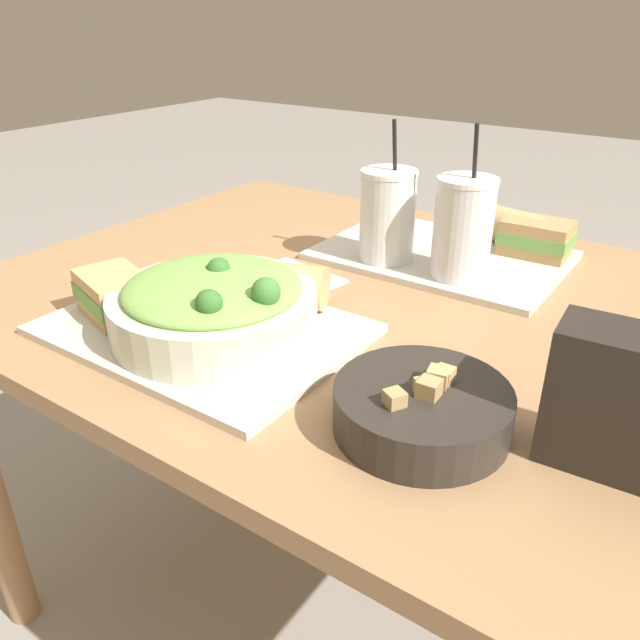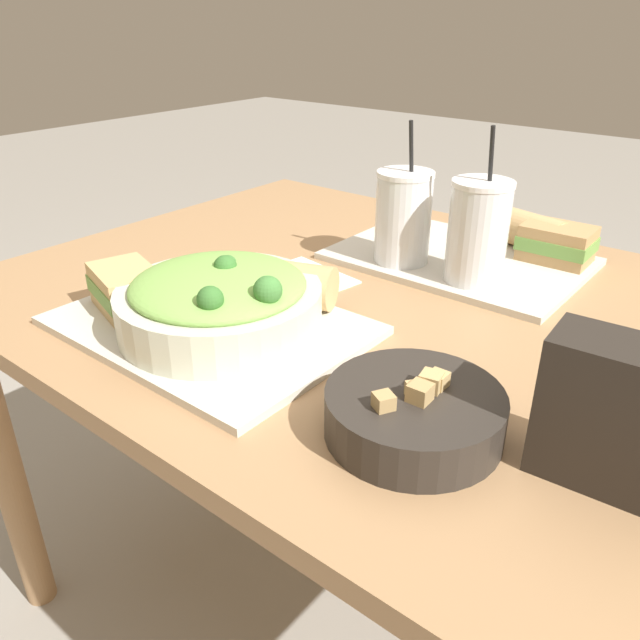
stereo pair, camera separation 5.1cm
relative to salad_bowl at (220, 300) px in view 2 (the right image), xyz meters
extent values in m
plane|color=gray|center=(0.11, 0.25, -0.80)|extent=(12.00, 12.00, 0.00)
cube|color=#A37A51|center=(0.11, 0.25, -0.07)|extent=(1.29, 0.96, 0.03)
cylinder|color=#A37A51|center=(-0.47, -0.17, -0.44)|extent=(0.06, 0.06, 0.71)
cylinder|color=#A37A51|center=(-0.47, 0.67, -0.44)|extent=(0.06, 0.06, 0.71)
cube|color=beige|center=(-0.03, 0.00, -0.05)|extent=(0.43, 0.31, 0.01)
cube|color=beige|center=(0.13, 0.47, -0.05)|extent=(0.43, 0.31, 0.01)
cylinder|color=beige|center=(0.00, 0.00, -0.01)|extent=(0.29, 0.29, 0.06)
ellipsoid|color=#7FB251|center=(0.00, 0.00, 0.02)|extent=(0.24, 0.24, 0.04)
sphere|color=#38702D|center=(-0.01, 0.02, 0.04)|extent=(0.03, 0.03, 0.03)
sphere|color=#427F38|center=(-0.02, 0.04, 0.04)|extent=(0.03, 0.03, 0.03)
sphere|color=#38702D|center=(0.06, -0.07, 0.04)|extent=(0.03, 0.03, 0.03)
sphere|color=#427F38|center=(0.10, 0.00, 0.04)|extent=(0.04, 0.04, 0.04)
cube|color=beige|center=(0.00, 0.03, 0.03)|extent=(0.06, 0.06, 0.01)
cube|color=beige|center=(0.00, -0.05, 0.03)|extent=(0.04, 0.04, 0.01)
cylinder|color=#2D2823|center=(0.33, -0.03, -0.03)|extent=(0.20, 0.20, 0.05)
cylinder|color=#4C2814|center=(0.33, -0.03, -0.01)|extent=(0.18, 0.18, 0.01)
cube|color=tan|center=(0.34, -0.03, 0.00)|extent=(0.03, 0.03, 0.02)
cube|color=tan|center=(0.32, -0.07, 0.00)|extent=(0.03, 0.03, 0.02)
cube|color=tan|center=(0.34, 0.00, 0.00)|extent=(0.02, 0.02, 0.02)
cube|color=tan|center=(0.34, -0.01, 0.00)|extent=(0.03, 0.03, 0.02)
cube|color=tan|center=(0.34, -0.03, 0.01)|extent=(0.02, 0.02, 0.02)
cube|color=tan|center=(-0.16, -0.04, -0.03)|extent=(0.13, 0.11, 0.02)
cube|color=#6B9E47|center=(-0.16, -0.04, -0.01)|extent=(0.14, 0.12, 0.02)
cube|color=tan|center=(-0.16, -0.04, 0.01)|extent=(0.13, 0.11, 0.02)
cylinder|color=tan|center=(0.01, 0.12, -0.01)|extent=(0.17, 0.12, 0.07)
cylinder|color=beige|center=(0.08, 0.14, -0.01)|extent=(0.03, 0.06, 0.06)
cube|color=tan|center=(0.27, 0.56, -0.03)|extent=(0.12, 0.09, 0.02)
cube|color=#6B9E47|center=(0.27, 0.56, -0.01)|extent=(0.12, 0.09, 0.02)
cube|color=tan|center=(0.27, 0.56, 0.01)|extent=(0.12, 0.09, 0.02)
cylinder|color=tan|center=(0.20, 0.59, -0.01)|extent=(0.15, 0.10, 0.07)
cylinder|color=beige|center=(0.27, 0.57, -0.01)|extent=(0.02, 0.06, 0.06)
cylinder|color=silver|center=(0.06, 0.38, 0.03)|extent=(0.10, 0.10, 0.15)
cylinder|color=black|center=(0.06, 0.38, 0.02)|extent=(0.09, 0.09, 0.13)
cylinder|color=white|center=(0.06, 0.38, 0.11)|extent=(0.10, 0.10, 0.01)
cylinder|color=black|center=(0.06, 0.38, 0.16)|extent=(0.01, 0.02, 0.09)
cylinder|color=silver|center=(0.20, 0.38, 0.04)|extent=(0.10, 0.10, 0.16)
cylinder|color=maroon|center=(0.20, 0.38, 0.03)|extent=(0.09, 0.09, 0.13)
cylinder|color=white|center=(0.20, 0.38, 0.12)|extent=(0.10, 0.10, 0.01)
cylinder|color=black|center=(0.20, 0.38, 0.16)|extent=(0.01, 0.02, 0.09)
cube|color=#28231E|center=(0.52, 0.03, 0.02)|extent=(0.16, 0.08, 0.15)
cube|color=white|center=(-0.04, 0.24, -0.05)|extent=(0.17, 0.13, 0.00)
camera|label=1|loc=(0.56, -0.55, 0.37)|focal=35.00mm
camera|label=2|loc=(0.60, -0.52, 0.37)|focal=35.00mm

